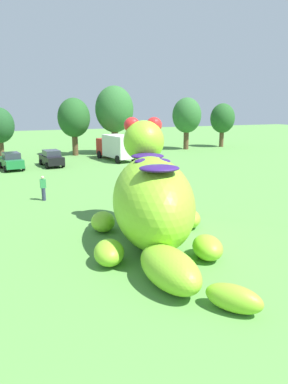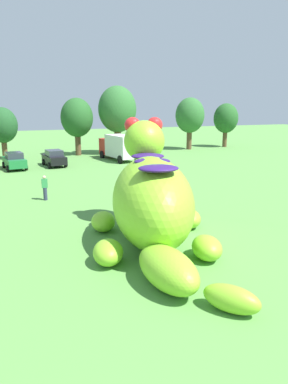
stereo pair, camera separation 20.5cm
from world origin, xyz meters
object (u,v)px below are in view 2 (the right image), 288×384
Objects in this scene: car_green at (14,161)px; box_truck at (119,147)px; giant_inflatable_creature at (152,200)px; spectator_mid_field at (45,188)px; car_black at (54,158)px.

box_truck is (11.66, 1.90, 0.74)m from car_green.
giant_inflatable_creature is 6.75× the size of spectator_mid_field.
giant_inflatable_creature reaches higher than car_green.
car_green and car_black have the same top height.
spectator_mid_field is (-10.12, -15.36, -0.75)m from box_truck.
box_truck is (7.65, 1.44, 0.74)m from car_black.
giant_inflatable_creature reaches higher than box_truck.
car_black is at bearing -169.36° from box_truck.
car_green is 13.56m from spectator_mid_field.
spectator_mid_field is at bearing -83.51° from car_green.
box_truck is at bearing 56.62° from spectator_mid_field.
car_green is 2.52× the size of spectator_mid_field.
giant_inflatable_creature is 25.99m from box_truck.
car_black is at bearing 79.93° from spectator_mid_field.
car_black is at bearing 6.53° from car_green.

